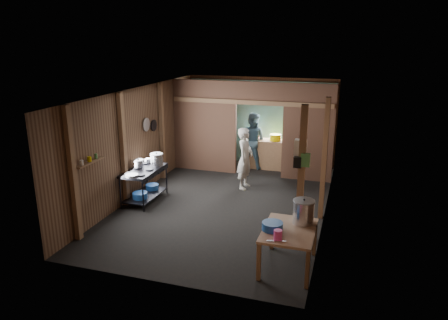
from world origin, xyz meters
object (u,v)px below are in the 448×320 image
(stock_pot, at_px, (303,212))
(stove_pot_large, at_px, (157,160))
(yellow_tub, at_px, (275,137))
(pink_bucket, at_px, (278,235))
(cook, at_px, (245,158))
(prep_table, at_px, (288,248))
(gas_range, at_px, (144,185))

(stock_pot, bearing_deg, stove_pot_large, 151.81)
(stock_pot, relative_size, yellow_tub, 1.35)
(pink_bucket, distance_m, cook, 4.24)
(prep_table, relative_size, pink_bucket, 7.30)
(gas_range, relative_size, cook, 0.84)
(gas_range, xyz_separation_m, cook, (2.03, 1.58, 0.39))
(gas_range, relative_size, yellow_tub, 4.07)
(prep_table, xyz_separation_m, stock_pot, (0.18, 0.32, 0.55))
(prep_table, bearing_deg, pink_bucket, -105.80)
(prep_table, relative_size, stock_pot, 2.67)
(stock_pot, relative_size, pink_bucket, 2.73)
(cook, bearing_deg, stove_pot_large, 127.48)
(stove_pot_large, bearing_deg, stock_pot, -28.19)
(pink_bucket, xyz_separation_m, yellow_tub, (-1.15, 5.78, 0.17))
(gas_range, height_order, pink_bucket, pink_bucket)
(prep_table, bearing_deg, gas_range, 152.28)
(gas_range, xyz_separation_m, yellow_tub, (2.45, 3.42, 0.55))
(gas_range, height_order, prep_table, gas_range)
(cook, bearing_deg, pink_bucket, -154.01)
(stock_pot, distance_m, pink_bucket, 0.80)
(prep_table, relative_size, stove_pot_large, 3.67)
(yellow_tub, bearing_deg, pink_bucket, -78.80)
(stove_pot_large, height_order, stock_pot, stock_pot)
(gas_range, height_order, cook, cook)
(prep_table, height_order, cook, cook)
(stove_pot_large, bearing_deg, gas_range, -115.06)
(pink_bucket, relative_size, cook, 0.10)
(prep_table, xyz_separation_m, stove_pot_large, (-3.54, 2.31, 0.58))
(yellow_tub, bearing_deg, cook, -102.87)
(prep_table, relative_size, yellow_tub, 3.60)
(stock_pot, bearing_deg, yellow_tub, 105.96)
(prep_table, xyz_separation_m, pink_bucket, (-0.12, -0.41, 0.43))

